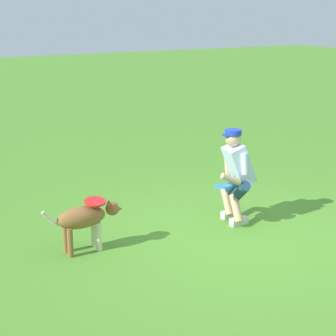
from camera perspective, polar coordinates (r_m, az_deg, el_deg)
name	(u,v)px	position (r m, az deg, el deg)	size (l,w,h in m)	color
ground_plane	(242,238)	(7.13, 7.72, -7.24)	(60.00, 60.00, 0.00)	#52932E
person	(236,173)	(7.46, 7.10, -0.48)	(0.64, 0.66, 1.29)	silver
dog	(85,219)	(6.65, -8.59, -5.24)	(1.02, 0.29, 0.60)	#915F33
frisbee_flying	(95,202)	(6.61, -7.60, -3.48)	(0.26, 0.26, 0.02)	red
frisbee_held	(223,186)	(7.15, 5.74, -1.90)	(0.23, 0.23, 0.02)	#2E81EA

